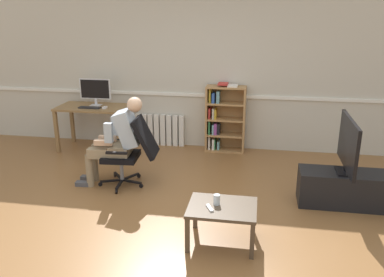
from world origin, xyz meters
TOP-DOWN VIEW (x-y plane):
  - ground_plane at (0.00, 0.00)m, footprint 18.00×18.00m
  - back_wall at (0.00, 2.65)m, footprint 12.00×0.13m
  - computer_desk at (-1.78, 2.15)m, footprint 1.18×0.66m
  - imac_monitor at (-1.75, 2.23)m, footprint 0.54×0.14m
  - keyboard at (-1.77, 2.01)m, footprint 0.37×0.12m
  - computer_mouse at (-1.52, 2.03)m, footprint 0.06×0.10m
  - bookshelf at (0.41, 2.44)m, footprint 0.66×0.29m
  - radiator at (-0.72, 2.54)m, footprint 0.87×0.08m
  - office_chair at (-0.66, 0.80)m, footprint 0.82×0.62m
  - person_seated at (-0.86, 0.78)m, footprint 0.96×0.41m
  - tv_stand at (2.06, 0.67)m, footprint 1.06×0.42m
  - tv_screen at (2.07, 0.67)m, footprint 0.20×0.99m
  - coffee_table at (0.68, -0.43)m, footprint 0.70×0.55m
  - drinking_glass at (0.62, -0.40)m, footprint 0.07×0.07m
  - spare_remote at (0.56, -0.50)m, footprint 0.10×0.15m

SIDE VIEW (x-z plane):
  - ground_plane at x=0.00m, z-range 0.00..0.00m
  - tv_stand at x=2.06m, z-range 0.00..0.43m
  - radiator at x=-0.72m, z-range 0.00..0.55m
  - coffee_table at x=0.68m, z-range 0.15..0.56m
  - spare_remote at x=0.56m, z-range 0.41..0.43m
  - drinking_glass at x=0.62m, z-range 0.41..0.52m
  - office_chair at x=-0.66m, z-range 0.04..1.00m
  - bookshelf at x=0.41m, z-range -0.02..1.14m
  - computer_desk at x=-1.78m, z-range 0.27..1.02m
  - person_seated at x=-0.86m, z-range 0.04..1.27m
  - keyboard at x=-1.77m, z-range 0.76..0.78m
  - computer_mouse at x=-1.52m, z-range 0.76..0.79m
  - tv_screen at x=2.07m, z-range 0.45..1.12m
  - imac_monitor at x=-1.75m, z-range 0.79..1.25m
  - back_wall at x=0.00m, z-range 0.00..2.70m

